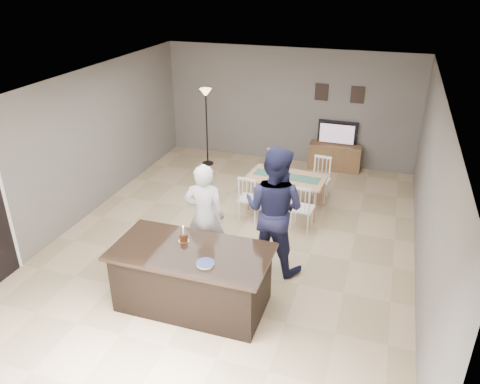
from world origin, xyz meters
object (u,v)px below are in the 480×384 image
(birthday_cake, at_px, (184,237))
(woman, at_px, (205,217))
(kitchen_island, at_px, (192,278))
(dining_table, at_px, (286,182))
(floor_lamp, at_px, (206,107))
(plate_stack, at_px, (205,263))
(television, at_px, (337,133))
(man, at_px, (274,210))
(tv_console, at_px, (335,157))

(birthday_cake, bearing_deg, woman, 91.01)
(kitchen_island, distance_m, dining_table, 3.30)
(woman, height_order, floor_lamp, floor_lamp)
(plate_stack, distance_m, dining_table, 3.53)
(television, bearing_deg, man, 85.05)
(woman, relative_size, man, 0.86)
(television, distance_m, birthday_cake, 5.63)
(plate_stack, bearing_deg, man, 71.38)
(plate_stack, height_order, dining_table, plate_stack)
(television, relative_size, floor_lamp, 0.50)
(tv_console, distance_m, plate_stack, 5.92)
(plate_stack, relative_size, floor_lamp, 0.13)
(television, bearing_deg, tv_console, 90.00)
(dining_table, distance_m, floor_lamp, 2.98)
(floor_lamp, bearing_deg, dining_table, -35.78)
(dining_table, height_order, floor_lamp, floor_lamp)
(plate_stack, bearing_deg, kitchen_island, 141.04)
(tv_console, xyz_separation_m, birthday_cake, (-1.39, -5.38, 0.66))
(tv_console, distance_m, floor_lamp, 3.22)
(man, relative_size, floor_lamp, 1.10)
(tv_console, height_order, dining_table, dining_table)
(man, bearing_deg, kitchen_island, 68.43)
(television, bearing_deg, birthday_cake, 75.69)
(woman, distance_m, man, 1.07)
(tv_console, xyz_separation_m, dining_table, (-0.63, -2.32, 0.27))
(man, bearing_deg, floor_lamp, -43.54)
(birthday_cake, distance_m, floor_lamp, 5.00)
(tv_console, xyz_separation_m, woman, (-1.40, -4.58, 0.57))
(kitchen_island, bearing_deg, birthday_cake, 135.02)
(plate_stack, xyz_separation_m, dining_table, (0.26, 3.50, -0.35))
(tv_console, distance_m, woman, 4.83)
(birthday_cake, bearing_deg, kitchen_island, -44.98)
(tv_console, height_order, birthday_cake, birthday_cake)
(television, bearing_deg, dining_table, 75.20)
(man, distance_m, floor_lamp, 4.49)
(woman, distance_m, floor_lamp, 4.27)
(birthday_cake, bearing_deg, man, 46.83)
(birthday_cake, height_order, floor_lamp, floor_lamp)
(man, bearing_deg, birthday_cake, 58.18)
(television, bearing_deg, plate_stack, 81.40)
(television, xyz_separation_m, birthday_cake, (-1.39, -5.45, 0.09))
(plate_stack, xyz_separation_m, floor_lamp, (-2.06, 5.17, 0.50))
(birthday_cake, height_order, dining_table, birthday_cake)
(television, relative_size, plate_stack, 3.89)
(woman, height_order, dining_table, woman)
(man, height_order, dining_table, man)
(man, xyz_separation_m, dining_table, (-0.25, 1.98, -0.44))
(dining_table, bearing_deg, birthday_cake, -99.70)
(woman, bearing_deg, dining_table, -118.69)
(tv_console, bearing_deg, television, 90.00)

